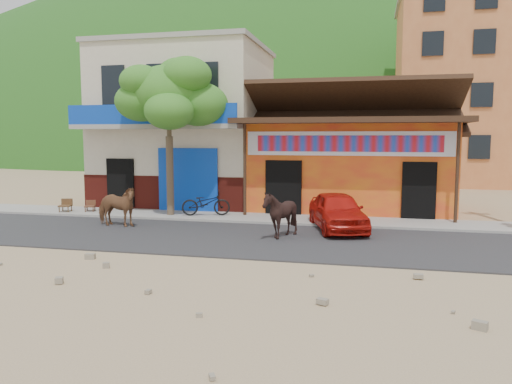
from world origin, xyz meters
The scene contains 14 objects.
ground centered at (0.00, 0.00, 0.00)m, with size 120.00×120.00×0.00m, color #9E825B.
road centered at (0.00, 2.50, 0.02)m, with size 60.00×5.00×0.04m, color #28282B.
sidewalk centered at (0.00, 6.00, 0.06)m, with size 60.00×2.00×0.12m, color gray.
dance_club centered at (2.00, 10.00, 1.80)m, with size 8.00×6.00×3.60m, color orange.
cafe_building centered at (-5.50, 10.00, 3.50)m, with size 7.00×6.00×7.00m, color beige.
apartment_front centered at (9.00, 24.00, 6.00)m, with size 9.00×9.00×12.00m, color #CC723F.
hillside centered at (0.00, 70.00, 12.00)m, with size 100.00×40.00×24.00m, color #194C14.
tree centered at (-4.60, 5.80, 3.12)m, with size 3.00×3.00×6.00m, color #2D721E, non-canonical shape.
cow_tan centered at (-5.59, 3.42, 0.73)m, with size 0.75×1.64×1.39m, color brown.
cow_dark centered at (0.24, 2.76, 0.77)m, with size 1.18×1.32×1.46m, color black.
red_car centered at (1.84, 4.52, 0.67)m, with size 1.48×3.67×1.25m, color red.
scooter centered at (-3.20, 5.90, 0.60)m, with size 0.64×1.83×0.96m, color black.
cafe_chair_left centered at (-9.00, 5.54, 0.59)m, with size 0.44×0.44×0.95m, color #482518, non-canonical shape.
cafe_chair_right centered at (-8.09, 5.85, 0.53)m, with size 0.38×0.38×0.82m, color #512C1B, non-canonical shape.
Camera 1 is at (2.91, -11.95, 3.11)m, focal length 35.00 mm.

